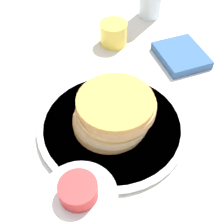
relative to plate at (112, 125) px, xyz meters
name	(u,v)px	position (x,y,z in m)	size (l,w,h in m)	color
ground_plane	(97,130)	(-0.02, -0.02, -0.01)	(4.00, 4.00, 0.00)	silver
plate	(112,125)	(0.00, 0.00, 0.00)	(0.29, 0.29, 0.01)	white
pancake_stack	(114,112)	(0.00, 0.00, 0.04)	(0.15, 0.15, 0.07)	tan
juice_glass	(114,33)	(-0.19, 0.19, 0.02)	(0.07, 0.07, 0.06)	yellow
napkin	(181,55)	(-0.03, 0.26, 0.00)	(0.15, 0.14, 0.02)	#33598C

